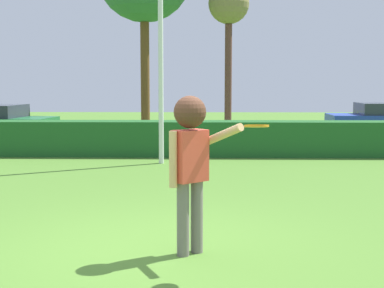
{
  "coord_description": "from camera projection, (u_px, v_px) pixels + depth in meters",
  "views": [
    {
      "loc": [
        0.61,
        -6.19,
        1.94
      ],
      "look_at": [
        0.45,
        0.86,
        1.15
      ],
      "focal_mm": 51.13,
      "sensor_mm": 36.0,
      "label": 1
    }
  ],
  "objects": [
    {
      "name": "ground_plane",
      "position": [
        152.0,
        250.0,
        6.38
      ],
      "size": [
        60.0,
        60.0,
        0.0
      ],
      "primitive_type": "plane",
      "color": "#4B782A"
    },
    {
      "name": "person",
      "position": [
        190.0,
        152.0,
        6.1
      ],
      "size": [
        0.82,
        0.53,
        1.8
      ],
      "color": "slate",
      "rests_on": "ground"
    },
    {
      "name": "frisbee",
      "position": [
        256.0,
        126.0,
        5.51
      ],
      "size": [
        0.25,
        0.25,
        0.05
      ],
      "color": "orange"
    },
    {
      "name": "lamppost",
      "position": [
        160.0,
        18.0,
        12.86
      ],
      "size": [
        0.24,
        0.24,
        6.3
      ],
      "color": "silver",
      "rests_on": "ground"
    },
    {
      "name": "hedge_row",
      "position": [
        182.0,
        138.0,
        14.6
      ],
      "size": [
        21.97,
        0.9,
        0.93
      ],
      "primitive_type": "cube",
      "color": "#1F5623",
      "rests_on": "ground"
    },
    {
      "name": "bare_elm_tree",
      "position": [
        229.0,
        9.0,
        20.76
      ],
      "size": [
        1.56,
        1.56,
        5.72
      ],
      "color": "brown",
      "rests_on": "ground"
    }
  ]
}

